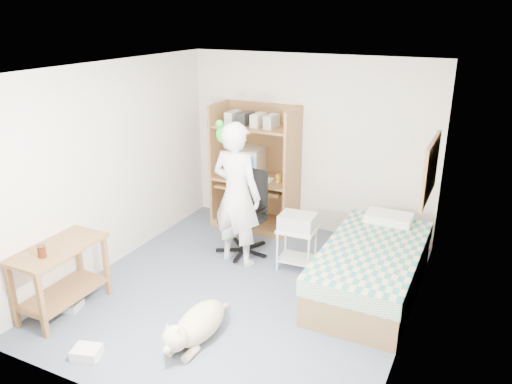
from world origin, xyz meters
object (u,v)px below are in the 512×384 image
Objects in this scene: office_chair at (245,224)px; person at (237,195)px; dog at (196,325)px; bed at (371,268)px; side_desk at (60,269)px; computer_hutch at (256,173)px; printer_cart at (297,242)px.

office_chair is 0.60× the size of person.
bed is at bearing 53.68° from dog.
bed is 1.11× the size of person.
dog is (-1.29, -1.65, -0.11)m from bed.
bed is at bearing 32.50° from side_desk.
person reaches higher than bed.
computer_hutch is 0.89× the size of bed.
computer_hutch is at bearing -67.79° from person.
person is at bearing -74.48° from office_chair.
office_chair is 1.02× the size of dog.
office_chair is (1.11, 2.09, -0.10)m from side_desk.
side_desk is 2.16m from person.
bed is (2.00, -1.12, -0.53)m from computer_hutch.
computer_hutch is 1.80× the size of side_desk.
computer_hutch is 3.32× the size of printer_cart.
dog is 1.82m from printer_cart.
office_chair is 0.80m from printer_cart.
dog is 1.97× the size of printer_cart.
printer_cart is (0.33, 1.78, 0.18)m from dog.
office_chair is 1.99m from dog.
office_chair reaches higher than side_desk.
person is 1.82m from dog.
bed is at bearing -11.02° from printer_cart.
side_desk is at bearing -106.14° from computer_hutch.
side_desk is 1.60m from dog.
side_desk is at bearing -147.50° from bed.
office_chair is at bearing 62.13° from side_desk.
side_desk is at bearing 65.03° from person.
person is (0.30, -1.16, 0.09)m from computer_hutch.
person is (-1.70, -0.04, 0.62)m from bed.
office_chair is 2.02× the size of printer_cart.
office_chair is at bearing -73.26° from computer_hutch.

